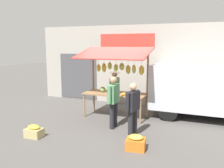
# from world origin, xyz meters

# --- Properties ---
(ground_plane) EXTENTS (40.00, 40.00, 0.00)m
(ground_plane) POSITION_xyz_m (0.00, 0.00, 0.00)
(ground_plane) COLOR #514F4C
(street_backdrop) EXTENTS (9.00, 0.30, 3.40)m
(street_backdrop) POSITION_xyz_m (0.06, -2.20, 1.70)
(street_backdrop) COLOR #9E998E
(street_backdrop) RESTS_ON ground
(market_stall) EXTENTS (2.50, 1.46, 2.50)m
(market_stall) POSITION_xyz_m (0.01, -0.06, 1.55)
(market_stall) COLOR olive
(market_stall) RESTS_ON ground
(vendor_with_sunhat) EXTENTS (0.40, 0.67, 1.56)m
(vendor_with_sunhat) POSITION_xyz_m (0.32, -0.75, 0.91)
(vendor_with_sunhat) COLOR #726656
(vendor_with_sunhat) RESTS_ON ground
(shopper_with_shopping_bag) EXTENTS (0.22, 0.69, 1.62)m
(shopper_with_shopping_bag) POSITION_xyz_m (-0.36, 1.06, 0.93)
(shopper_with_shopping_bag) COLOR #232328
(shopper_with_shopping_bag) RESTS_ON ground
(shopper_in_grey_tee) EXTENTS (0.30, 0.66, 1.54)m
(shopper_in_grey_tee) POSITION_xyz_m (-1.14, 1.54, 0.88)
(shopper_in_grey_tee) COLOR #232328
(shopper_in_grey_tee) RESTS_ON ground
(parked_van) EXTENTS (4.42, 1.89, 1.88)m
(parked_van) POSITION_xyz_m (-3.17, -1.11, 1.12)
(parked_van) COLOR silver
(parked_van) RESTS_ON ground
(produce_crate_near) EXTENTS (0.53, 0.47, 0.38)m
(produce_crate_near) POSITION_xyz_m (-1.47, 2.34, 0.17)
(produce_crate_near) COLOR #D1661E
(produce_crate_near) RESTS_ON ground
(produce_crate_side) EXTENTS (0.48, 0.34, 0.36)m
(produce_crate_side) POSITION_xyz_m (1.41, 2.65, 0.16)
(produce_crate_side) COLOR tan
(produce_crate_side) RESTS_ON ground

